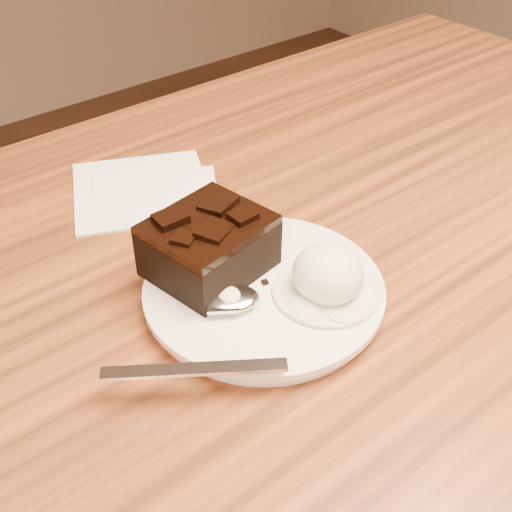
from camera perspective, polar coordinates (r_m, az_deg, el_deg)
dining_table at (r=0.86m, az=5.32°, el=-21.09°), size 1.20×0.80×0.75m
plate at (r=0.54m, az=0.68°, el=-3.21°), size 0.19×0.19×0.02m
brownie at (r=0.53m, az=-4.08°, el=0.62°), size 0.10×0.09×0.04m
ice_cream_scoop at (r=0.52m, az=6.22°, el=-1.58°), size 0.05×0.06×0.05m
melt_puddle at (r=0.53m, az=6.09°, el=-3.02°), size 0.09×0.09×0.00m
spoon at (r=0.51m, az=-2.37°, el=-3.82°), size 0.17×0.14×0.01m
napkin at (r=0.68m, az=-9.89°, el=5.74°), size 0.18×0.18×0.01m
crumb_a at (r=0.51m, az=-3.71°, el=-4.23°), size 0.01×0.01×0.00m
crumb_b at (r=0.53m, az=0.78°, el=-2.29°), size 0.01×0.01×0.00m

